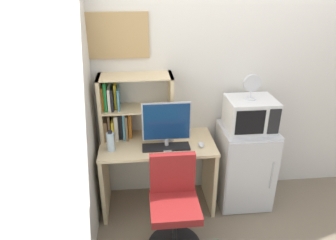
{
  "coord_description": "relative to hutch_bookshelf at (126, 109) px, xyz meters",
  "views": [
    {
      "loc": [
        -1.16,
        -2.94,
        2.22
      ],
      "look_at": [
        -0.9,
        -0.31,
        1.0
      ],
      "focal_mm": 33.6,
      "sensor_mm": 36.0,
      "label": 1
    }
  ],
  "objects": [
    {
      "name": "water_bottle",
      "position": [
        -0.14,
        -0.26,
        -0.21
      ],
      "size": [
        0.07,
        0.07,
        0.2
      ],
      "color": "silver",
      "rests_on": "desk"
    },
    {
      "name": "computer_mouse",
      "position": [
        0.7,
        -0.26,
        -0.28
      ],
      "size": [
        0.06,
        0.1,
        0.03
      ],
      "primitive_type": "ellipsoid",
      "color": "silver",
      "rests_on": "desk"
    },
    {
      "name": "desk_chair",
      "position": [
        0.39,
        -0.7,
        -0.66
      ],
      "size": [
        0.47,
        0.47,
        0.86
      ],
      "color": "black",
      "rests_on": "ground_plane"
    },
    {
      "name": "wall_back",
      "position": [
        1.69,
        0.15,
        0.25
      ],
      "size": [
        6.4,
        0.04,
        2.6
      ],
      "primitive_type": "cube",
      "color": "silver",
      "rests_on": "ground_plane"
    },
    {
      "name": "monitor",
      "position": [
        0.37,
        -0.25,
        -0.06
      ],
      "size": [
        0.45,
        0.2,
        0.45
      ],
      "color": "#B7B7BC",
      "rests_on": "desk"
    },
    {
      "name": "wall_left",
      "position": [
        -0.33,
        -1.47,
        0.25
      ],
      "size": [
        0.04,
        4.4,
        2.6
      ],
      "primitive_type": "cube",
      "color": "silver",
      "rests_on": "ground_plane"
    },
    {
      "name": "keyboard",
      "position": [
        0.36,
        -0.27,
        -0.29
      ],
      "size": [
        0.44,
        0.14,
        0.02
      ],
      "primitive_type": "cube",
      "color": "black",
      "rests_on": "desk"
    },
    {
      "name": "desk",
      "position": [
        0.29,
        -0.16,
        -0.54
      ],
      "size": [
        1.1,
        0.57,
        0.75
      ],
      "color": "beige",
      "rests_on": "ground_plane"
    },
    {
      "name": "hutch_bookshelf",
      "position": [
        0.0,
        0.0,
        0.0
      ],
      "size": [
        0.7,
        0.28,
        0.63
      ],
      "color": "beige",
      "rests_on": "desk"
    },
    {
      "name": "desk_fan",
      "position": [
        1.17,
        -0.15,
        0.25
      ],
      "size": [
        0.16,
        0.11,
        0.24
      ],
      "color": "silver",
      "rests_on": "microwave"
    },
    {
      "name": "wall_corkboard",
      "position": [
        -0.05,
        0.12,
        0.67
      ],
      "size": [
        0.59,
        0.02,
        0.41
      ],
      "primitive_type": "cube",
      "color": "tan"
    },
    {
      "name": "microwave",
      "position": [
        1.19,
        -0.15,
        -0.04
      ],
      "size": [
        0.45,
        0.38,
        0.31
      ],
      "color": "silver",
      "rests_on": "mini_fridge"
    },
    {
      "name": "mini_fridge",
      "position": [
        1.19,
        -0.15,
        -0.62
      ],
      "size": [
        0.52,
        0.52,
        0.85
      ],
      "color": "silver",
      "rests_on": "ground_plane"
    }
  ]
}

